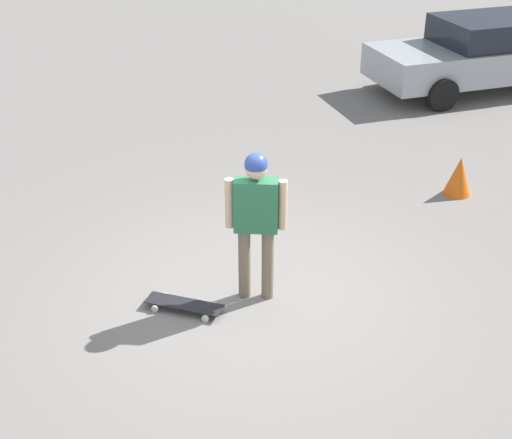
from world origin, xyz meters
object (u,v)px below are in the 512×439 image
skateboard (184,305)px  car_parked_near (483,53)px  person (256,212)px  traffic_cone (459,176)px

skateboard → car_parked_near: size_ratio=0.19×
person → traffic_cone: 4.01m
car_parked_near → traffic_cone: (0.93, 5.05, -0.46)m
skateboard → traffic_cone: traffic_cone is taller
skateboard → traffic_cone: (-3.27, -3.40, 0.21)m
person → car_parked_near: bearing=62.3°
traffic_cone → skateboard: bearing=46.1°
person → skateboard: bearing=-157.0°
skateboard → car_parked_near: (-4.19, -8.44, 0.67)m
person → traffic_cone: size_ratio=3.06×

